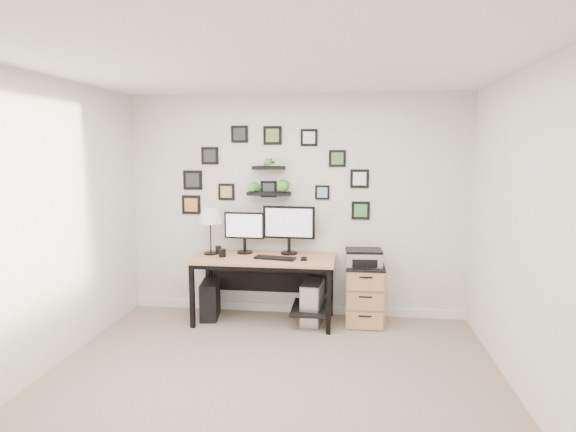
# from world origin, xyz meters

# --- Properties ---
(room) EXTENTS (4.00, 4.00, 4.00)m
(room) POSITION_xyz_m (0.00, 1.98, 0.05)
(room) COLOR tan
(room) RESTS_ON ground
(desk) EXTENTS (1.60, 0.70, 0.75)m
(desk) POSITION_xyz_m (-0.28, 1.67, 0.63)
(desk) COLOR tan
(desk) RESTS_ON ground
(monitor_left) EXTENTS (0.48, 0.19, 0.49)m
(monitor_left) POSITION_xyz_m (-0.58, 1.82, 1.03)
(monitor_left) COLOR black
(monitor_left) RESTS_ON desk
(monitor_right) EXTENTS (0.61, 0.21, 0.56)m
(monitor_right) POSITION_xyz_m (-0.06, 1.84, 1.08)
(monitor_right) COLOR black
(monitor_right) RESTS_ON desk
(keyboard) EXTENTS (0.47, 0.22, 0.02)m
(keyboard) POSITION_xyz_m (-0.18, 1.57, 0.76)
(keyboard) COLOR black
(keyboard) RESTS_ON desk
(mouse) EXTENTS (0.06, 0.10, 0.03)m
(mouse) POSITION_xyz_m (0.15, 1.55, 0.76)
(mouse) COLOR black
(mouse) RESTS_ON desk
(table_lamp) EXTENTS (0.27, 0.27, 0.55)m
(table_lamp) POSITION_xyz_m (-0.96, 1.73, 1.19)
(table_lamp) COLOR black
(table_lamp) RESTS_ON desk
(mug) EXTENTS (0.08, 0.08, 0.09)m
(mug) POSITION_xyz_m (-0.79, 1.60, 0.80)
(mug) COLOR black
(mug) RESTS_ON desk
(pen_cup) EXTENTS (0.07, 0.07, 0.09)m
(pen_cup) POSITION_xyz_m (-0.88, 1.76, 0.80)
(pen_cup) COLOR black
(pen_cup) RESTS_ON desk
(pc_tower_black) EXTENTS (0.25, 0.45, 0.43)m
(pc_tower_black) POSITION_xyz_m (-0.97, 1.68, 0.21)
(pc_tower_black) COLOR black
(pc_tower_black) RESTS_ON ground
(pc_tower_grey) EXTENTS (0.26, 0.50, 0.47)m
(pc_tower_grey) POSITION_xyz_m (0.24, 1.67, 0.24)
(pc_tower_grey) COLOR gray
(pc_tower_grey) RESTS_ON ground
(file_cabinet) EXTENTS (0.43, 0.53, 0.67)m
(file_cabinet) POSITION_xyz_m (0.82, 1.72, 0.34)
(file_cabinet) COLOR tan
(file_cabinet) RESTS_ON ground
(printer) EXTENTS (0.42, 0.34, 0.18)m
(printer) POSITION_xyz_m (0.80, 1.72, 0.76)
(printer) COLOR silver
(printer) RESTS_ON file_cabinet
(wall_decor) EXTENTS (2.26, 0.18, 1.09)m
(wall_decor) POSITION_xyz_m (-0.30, 1.93, 1.65)
(wall_decor) COLOR black
(wall_decor) RESTS_ON ground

